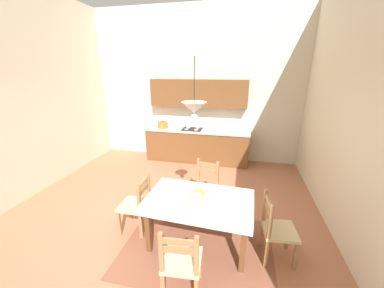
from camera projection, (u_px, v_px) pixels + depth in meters
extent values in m
cube|color=#AD6B4C|center=(157.00, 225.00, 3.75)|extent=(6.13, 6.77, 0.10)
cube|color=beige|center=(196.00, 87.00, 6.00)|extent=(6.13, 0.12, 4.00)
cube|color=beige|center=(383.00, 111.00, 2.50)|extent=(0.12, 6.77, 4.00)
cube|color=brown|center=(198.00, 247.00, 3.22)|extent=(2.10, 1.60, 0.01)
cube|color=brown|center=(197.00, 146.00, 6.14)|extent=(2.77, 0.60, 0.86)
cube|color=#ADA8A3|center=(197.00, 130.00, 5.99)|extent=(2.80, 0.63, 0.04)
cube|color=white|center=(199.00, 117.00, 6.17)|extent=(2.77, 0.01, 0.55)
cube|color=brown|center=(198.00, 93.00, 5.80)|extent=(2.55, 0.34, 0.70)
cube|color=black|center=(195.00, 163.00, 6.01)|extent=(2.73, 0.02, 0.09)
cylinder|color=silver|center=(220.00, 131.00, 5.86)|extent=(0.34, 0.34, 0.02)
cylinder|color=silver|center=(221.00, 126.00, 5.95)|extent=(0.02, 0.02, 0.22)
cube|color=black|center=(192.00, 129.00, 6.02)|extent=(0.52, 0.42, 0.01)
cylinder|color=silver|center=(187.00, 129.00, 5.95)|extent=(0.11, 0.11, 0.01)
cylinder|color=silver|center=(196.00, 130.00, 5.89)|extent=(0.11, 0.11, 0.01)
cylinder|color=silver|center=(188.00, 127.00, 6.13)|extent=(0.11, 0.11, 0.01)
cylinder|color=silver|center=(198.00, 128.00, 6.08)|extent=(0.11, 0.11, 0.01)
cylinder|color=orange|center=(163.00, 125.00, 6.15)|extent=(0.28, 0.28, 0.15)
cylinder|color=orange|center=(163.00, 122.00, 6.12)|extent=(0.29, 0.29, 0.02)
sphere|color=black|center=(163.00, 121.00, 6.12)|extent=(0.04, 0.04, 0.04)
cube|color=brown|center=(199.00, 199.00, 3.08)|extent=(1.43, 0.86, 0.02)
cube|color=brown|center=(148.00, 229.00, 3.04)|extent=(0.07, 0.07, 0.73)
cube|color=brown|center=(243.00, 248.00, 2.72)|extent=(0.07, 0.07, 0.73)
cube|color=brown|center=(167.00, 202.00, 3.67)|extent=(0.07, 0.07, 0.73)
cube|color=brown|center=(246.00, 215.00, 3.35)|extent=(0.07, 0.07, 0.73)
cube|color=silver|center=(199.00, 198.00, 3.07)|extent=(1.49, 0.92, 0.00)
cube|color=silver|center=(191.00, 221.00, 2.70)|extent=(1.46, 0.07, 0.12)
cube|color=silver|center=(206.00, 187.00, 3.48)|extent=(1.46, 0.07, 0.12)
cube|color=silver|center=(151.00, 195.00, 3.27)|extent=(0.04, 0.86, 0.12)
cube|color=silver|center=(253.00, 210.00, 2.91)|extent=(0.04, 0.86, 0.12)
cube|color=#D1BC89|center=(204.00, 190.00, 3.90)|extent=(0.49, 0.49, 0.04)
cube|color=#A3754C|center=(210.00, 209.00, 3.74)|extent=(0.05, 0.05, 0.41)
cube|color=#A3754C|center=(191.00, 204.00, 3.88)|extent=(0.05, 0.05, 0.41)
cube|color=#A3754C|center=(217.00, 186.00, 3.97)|extent=(0.05, 0.05, 0.93)
cube|color=#A3754C|center=(198.00, 182.00, 4.11)|extent=(0.05, 0.05, 0.93)
cube|color=#A3754C|center=(208.00, 165.00, 3.92)|extent=(0.32, 0.08, 0.07)
cube|color=#A3754C|center=(208.00, 170.00, 3.95)|extent=(0.32, 0.08, 0.07)
cube|color=#D1BC89|center=(279.00, 230.00, 2.92)|extent=(0.46, 0.46, 0.04)
cube|color=#A3754C|center=(287.00, 236.00, 3.14)|extent=(0.05, 0.05, 0.41)
cube|color=#A3754C|center=(295.00, 256.00, 2.80)|extent=(0.05, 0.05, 0.41)
cube|color=#A3754C|center=(263.00, 219.00, 3.10)|extent=(0.05, 0.05, 0.93)
cube|color=#A3754C|center=(268.00, 237.00, 2.76)|extent=(0.05, 0.05, 0.93)
cube|color=#A3754C|center=(269.00, 202.00, 2.81)|extent=(0.06, 0.32, 0.07)
cube|color=#A3754C|center=(268.00, 210.00, 2.84)|extent=(0.06, 0.32, 0.07)
cube|color=#D1BC89|center=(182.00, 260.00, 2.47)|extent=(0.46, 0.46, 0.04)
cube|color=#A3754C|center=(171.00, 261.00, 2.73)|extent=(0.05, 0.05, 0.41)
cube|color=#A3754C|center=(200.00, 264.00, 2.69)|extent=(0.05, 0.05, 0.41)
cube|color=#A3754C|center=(162.00, 270.00, 2.31)|extent=(0.05, 0.05, 0.93)
cube|color=#A3754C|center=(196.00, 274.00, 2.26)|extent=(0.05, 0.05, 0.93)
cube|color=#A3754C|center=(178.00, 242.00, 2.17)|extent=(0.32, 0.05, 0.07)
cube|color=#A3754C|center=(179.00, 251.00, 2.20)|extent=(0.32, 0.05, 0.07)
cube|color=#D1BC89|center=(134.00, 205.00, 3.46)|extent=(0.43, 0.43, 0.04)
cube|color=#A3754C|center=(119.00, 223.00, 3.40)|extent=(0.04, 0.04, 0.41)
cube|color=#A3754C|center=(130.00, 209.00, 3.74)|extent=(0.04, 0.04, 0.41)
cube|color=#A3754C|center=(140.00, 212.00, 3.25)|extent=(0.04, 0.04, 0.93)
cube|color=#A3754C|center=(149.00, 198.00, 3.58)|extent=(0.04, 0.04, 0.93)
cube|color=#A3754C|center=(143.00, 183.00, 3.30)|extent=(0.03, 0.32, 0.07)
cube|color=#A3754C|center=(144.00, 189.00, 3.33)|extent=(0.03, 0.32, 0.07)
cylinder|color=beige|center=(199.00, 197.00, 3.07)|extent=(0.17, 0.17, 0.02)
cylinder|color=beige|center=(199.00, 194.00, 3.05)|extent=(0.30, 0.30, 0.07)
sphere|color=gold|center=(196.00, 193.00, 3.07)|extent=(0.09, 0.09, 0.09)
sphere|color=gold|center=(203.00, 195.00, 3.02)|extent=(0.08, 0.08, 0.08)
sphere|color=gold|center=(200.00, 192.00, 3.08)|extent=(0.10, 0.10, 0.10)
cylinder|color=black|center=(194.00, 81.00, 2.70)|extent=(0.01, 0.01, 0.57)
cone|color=silver|center=(194.00, 108.00, 2.80)|extent=(0.32, 0.32, 0.14)
sphere|color=white|center=(194.00, 118.00, 2.85)|extent=(0.11, 0.11, 0.11)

